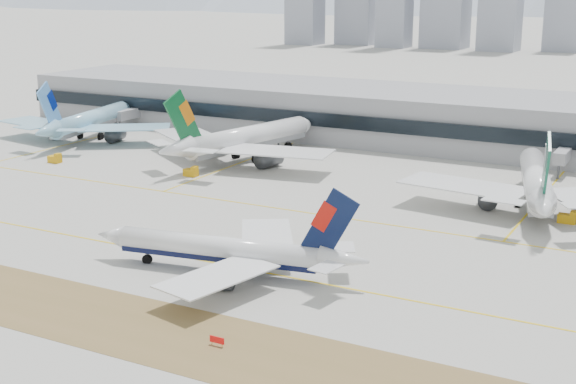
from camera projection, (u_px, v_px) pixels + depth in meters
The scene contains 10 objects.
ground at pixel (238, 256), 140.82m from camera, with size 3000.00×3000.00×0.00m, color #A19F97.
taxiing_airliner at pixel (228, 251), 131.51m from camera, with size 48.36×41.63×16.29m.
widebody_korean at pixel (88, 122), 242.73m from camera, with size 56.12×55.77×20.44m.
widebody_eva at pixel (243, 140), 213.55m from camera, with size 59.75×59.39×21.77m.
widebody_cathay at pixel (537, 184), 168.53m from camera, with size 56.35×56.22×20.72m.
terminal at pixel (441, 118), 236.88m from camera, with size 280.00×43.10×15.00m.
hold_sign_right at pixel (217, 340), 105.81m from camera, with size 2.20×0.15×1.35m.
gse_a at pixel (55, 159), 212.77m from camera, with size 3.55×2.00×2.60m.
gse_b at pixel (191, 172), 198.03m from camera, with size 3.55×2.00×2.60m.
gse_c at pixel (568, 218), 159.68m from camera, with size 3.55×2.00×2.60m.
Camera 1 is at (70.51, -113.45, 46.81)m, focal length 50.00 mm.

